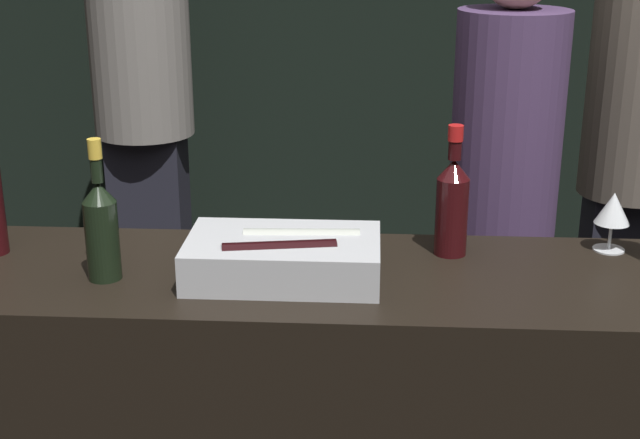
{
  "coord_description": "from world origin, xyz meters",
  "views": [
    {
      "loc": [
        0.12,
        -1.63,
        1.78
      ],
      "look_at": [
        0.0,
        0.3,
        1.11
      ],
      "focal_mm": 50.0,
      "sensor_mm": 36.0,
      "label": 1
    }
  ],
  "objects_px": {
    "wine_glass": "(613,210)",
    "red_wine_bottle_tall": "(452,202)",
    "person_grey_polo": "(143,96)",
    "person_blond_tee": "(634,143)",
    "ice_bin_with_bottles": "(285,256)",
    "champagne_bottle": "(101,226)",
    "person_in_hoodie": "(503,190)"
  },
  "relations": [
    {
      "from": "champagne_bottle",
      "to": "red_wine_bottle_tall",
      "type": "bearing_deg",
      "value": 14.27
    },
    {
      "from": "champagne_bottle",
      "to": "person_in_hoodie",
      "type": "xyz_separation_m",
      "value": [
        1.0,
        0.8,
        -0.15
      ]
    },
    {
      "from": "wine_glass",
      "to": "person_blond_tee",
      "type": "bearing_deg",
      "value": 71.65
    },
    {
      "from": "ice_bin_with_bottles",
      "to": "person_in_hoodie",
      "type": "distance_m",
      "value": 0.98
    },
    {
      "from": "ice_bin_with_bottles",
      "to": "person_blond_tee",
      "type": "height_order",
      "value": "person_blond_tee"
    },
    {
      "from": "wine_glass",
      "to": "person_blond_tee",
      "type": "xyz_separation_m",
      "value": [
        0.3,
        0.9,
        -0.06
      ]
    },
    {
      "from": "person_blond_tee",
      "to": "person_grey_polo",
      "type": "distance_m",
      "value": 1.98
    },
    {
      "from": "person_grey_polo",
      "to": "champagne_bottle",
      "type": "bearing_deg",
      "value": -2.87
    },
    {
      "from": "person_blond_tee",
      "to": "champagne_bottle",
      "type": "bearing_deg",
      "value": 107.86
    },
    {
      "from": "ice_bin_with_bottles",
      "to": "wine_glass",
      "type": "relative_size",
      "value": 2.94
    },
    {
      "from": "ice_bin_with_bottles",
      "to": "champagne_bottle",
      "type": "height_order",
      "value": "champagne_bottle"
    },
    {
      "from": "champagne_bottle",
      "to": "person_blond_tee",
      "type": "relative_size",
      "value": 0.18
    },
    {
      "from": "wine_glass",
      "to": "person_in_hoodie",
      "type": "relative_size",
      "value": 0.09
    },
    {
      "from": "person_in_hoodie",
      "to": "person_blond_tee",
      "type": "height_order",
      "value": "person_blond_tee"
    },
    {
      "from": "champagne_bottle",
      "to": "person_grey_polo",
      "type": "distance_m",
      "value": 1.88
    },
    {
      "from": "person_grey_polo",
      "to": "person_blond_tee",
      "type": "bearing_deg",
      "value": 55.12
    },
    {
      "from": "person_grey_polo",
      "to": "ice_bin_with_bottles",
      "type": "bearing_deg",
      "value": 8.94
    },
    {
      "from": "red_wine_bottle_tall",
      "to": "person_grey_polo",
      "type": "bearing_deg",
      "value": 125.39
    },
    {
      "from": "person_blond_tee",
      "to": "person_grey_polo",
      "type": "height_order",
      "value": "person_grey_polo"
    },
    {
      "from": "person_blond_tee",
      "to": "person_in_hoodie",
      "type": "bearing_deg",
      "value": 105.91
    },
    {
      "from": "red_wine_bottle_tall",
      "to": "ice_bin_with_bottles",
      "type": "bearing_deg",
      "value": -156.2
    },
    {
      "from": "person_blond_tee",
      "to": "person_grey_polo",
      "type": "relative_size",
      "value": 0.99
    },
    {
      "from": "person_blond_tee",
      "to": "ice_bin_with_bottles",
      "type": "bearing_deg",
      "value": 116.16
    },
    {
      "from": "person_in_hoodie",
      "to": "person_grey_polo",
      "type": "relative_size",
      "value": 0.92
    },
    {
      "from": "ice_bin_with_bottles",
      "to": "red_wine_bottle_tall",
      "type": "xyz_separation_m",
      "value": [
        0.39,
        0.17,
        0.08
      ]
    },
    {
      "from": "wine_glass",
      "to": "person_grey_polo",
      "type": "bearing_deg",
      "value": 134.3
    },
    {
      "from": "wine_glass",
      "to": "red_wine_bottle_tall",
      "type": "height_order",
      "value": "red_wine_bottle_tall"
    },
    {
      "from": "ice_bin_with_bottles",
      "to": "person_grey_polo",
      "type": "bearing_deg",
      "value": 113.3
    },
    {
      "from": "ice_bin_with_bottles",
      "to": "person_blond_tee",
      "type": "relative_size",
      "value": 0.24
    },
    {
      "from": "wine_glass",
      "to": "champagne_bottle",
      "type": "xyz_separation_m",
      "value": [
        -1.18,
        -0.25,
        0.02
      ]
    },
    {
      "from": "wine_glass",
      "to": "red_wine_bottle_tall",
      "type": "distance_m",
      "value": 0.4
    },
    {
      "from": "champagne_bottle",
      "to": "person_in_hoodie",
      "type": "distance_m",
      "value": 1.29
    }
  ]
}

